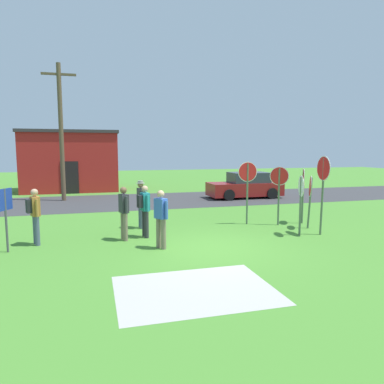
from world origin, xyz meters
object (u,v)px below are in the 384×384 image
Objects in this scene: utility_pole at (61,130)px; parked_car_on_street at (245,186)px; person_in_dark_shirt at (161,216)px; stop_sign_leaning_right at (303,186)px; person_in_blue at (124,210)px; stop_sign_low_front at (301,195)px; person_on_left at (144,207)px; person_holding_notes at (141,201)px; stop_sign_tallest at (247,182)px; stop_sign_center_cluster at (323,181)px; person_near_signs at (35,213)px; stop_sign_far_back at (279,186)px; info_panel_middle at (5,209)px; stop_sign_rear_left at (310,193)px.

utility_pole reaches higher than parked_car_on_street.
parked_car_on_street is 2.55× the size of person_in_dark_shirt.
stop_sign_leaning_right reaches higher than person_in_blue.
person_on_left is at bearing 167.48° from stop_sign_low_front.
person_in_blue is 1.76m from person_holding_notes.
stop_sign_tallest is 4.24m from person_on_left.
stop_sign_center_cluster reaches higher than stop_sign_low_front.
person_on_left is at bearing 1.14° from person_near_signs.
stop_sign_far_back is 1.04× the size of stop_sign_leaning_right.
info_panel_middle is at bearing -167.93° from stop_sign_tallest.
parked_car_on_street is at bearing 43.18° from person_holding_notes.
stop_sign_tallest is (-2.13, 0.42, 0.17)m from stop_sign_leaning_right.
stop_sign_rear_left is at bearing 2.51° from info_panel_middle.
utility_pole is 4.43× the size of person_near_signs.
person_in_dark_shirt is (-4.74, -0.33, -0.40)m from stop_sign_low_front.
person_holding_notes reaches higher than parked_car_on_street.
person_in_dark_shirt is 1.00× the size of person_near_signs.
stop_sign_far_back reaches higher than info_panel_middle.
person_in_dark_shirt is (-6.83, -9.45, 0.26)m from parked_car_on_street.
person_on_left is at bearing -71.58° from utility_pole.
person_on_left is 0.97× the size of person_holding_notes.
utility_pole reaches higher than person_holding_notes.
stop_sign_far_back is 1.31× the size of person_in_dark_shirt.
stop_sign_center_cluster reaches higher than person_near_signs.
stop_sign_far_back is at bearing -23.20° from stop_sign_tallest.
stop_sign_leaning_right is (9.40, -9.03, -2.46)m from utility_pole.
person_in_blue is (-4.73, -1.22, -0.68)m from stop_sign_tallest.
person_near_signs is (-9.02, 1.16, -0.84)m from stop_sign_center_cluster.
person_in_dark_shirt is (3.48, -11.07, -2.97)m from utility_pole.
stop_sign_tallest is 4.57m from person_in_dark_shirt.
person_on_left and person_in_dark_shirt have the same top height.
person_in_blue is at bearing -2.92° from person_near_signs.
stop_sign_center_cluster is at bearing -98.38° from parked_car_on_street.
person_in_blue is 1.00× the size of person_on_left.
person_in_dark_shirt reaches higher than parked_car_on_street.
person_in_blue is at bearing -75.53° from utility_pole.
stop_sign_leaning_right reaches higher than person_near_signs.
stop_sign_low_front is 5.14m from person_on_left.
person_holding_notes is at bearing 23.73° from person_near_signs.
stop_sign_center_cluster is at bearing -12.00° from person_on_left.
stop_sign_center_cluster reaches higher than info_panel_middle.
stop_sign_tallest reaches higher than stop_sign_far_back.
person_in_dark_shirt is at bearing -177.71° from stop_sign_center_cluster.
stop_sign_leaning_right is 2.18m from stop_sign_tallest.
stop_sign_low_front reaches higher than parked_car_on_street.
stop_sign_leaning_right is 9.50m from person_near_signs.
person_in_blue is (-5.81, -0.76, -0.55)m from stop_sign_far_back.
stop_sign_rear_left is 1.13× the size of person_on_left.
info_panel_middle reaches higher than person_on_left.
info_panel_middle is at bearing 169.77° from person_in_dark_shirt.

